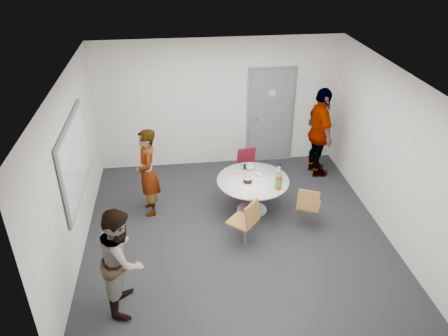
{
  "coord_description": "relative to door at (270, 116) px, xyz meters",
  "views": [
    {
      "loc": [
        -0.93,
        -5.88,
        4.62
      ],
      "look_at": [
        -0.17,
        0.25,
        1.11
      ],
      "focal_mm": 35.0,
      "sensor_mm": 36.0,
      "label": 1
    }
  ],
  "objects": [
    {
      "name": "person_main",
      "position": [
        -2.54,
        -1.7,
        -0.22
      ],
      "size": [
        0.46,
        0.63,
        1.61
      ],
      "primitive_type": "imported",
      "rotation": [
        0.0,
        0.0,
        -1.44
      ],
      "color": "#A5C6EA",
      "rests_on": "floor"
    },
    {
      "name": "whiteboard",
      "position": [
        -3.56,
        -2.28,
        0.42
      ],
      "size": [
        0.04,
        1.9,
        1.25
      ],
      "color": "slate",
      "rests_on": "wall_left"
    },
    {
      "name": "table",
      "position": [
        -0.68,
        -1.93,
        -0.44
      ],
      "size": [
        1.27,
        1.27,
        1.01
      ],
      "color": "white",
      "rests_on": "floor"
    },
    {
      "name": "ceiling",
      "position": [
        -1.1,
        -2.48,
        1.67
      ],
      "size": [
        5.0,
        5.0,
        0.0
      ],
      "primitive_type": "plane",
      "rotation": [
        3.14,
        0.0,
        0.0
      ],
      "color": "silver",
      "rests_on": "wall_back"
    },
    {
      "name": "wall_back",
      "position": [
        -1.1,
        0.02,
        0.32
      ],
      "size": [
        5.0,
        0.0,
        5.0
      ],
      "primitive_type": "plane",
      "rotation": [
        1.57,
        0.0,
        0.0
      ],
      "color": "silver",
      "rests_on": "floor"
    },
    {
      "name": "floor",
      "position": [
        -1.1,
        -2.48,
        -1.03
      ],
      "size": [
        5.0,
        5.0,
        0.0
      ],
      "primitive_type": "plane",
      "color": "#242428",
      "rests_on": "ground"
    },
    {
      "name": "chair_near_right",
      "position": [
        0.13,
        -2.5,
        -0.55
      ],
      "size": [
        0.5,
        0.52,
        0.78
      ],
      "rotation": [
        0.0,
        0.0,
        -0.43
      ],
      "color": "brown",
      "rests_on": "floor"
    },
    {
      "name": "chair_far",
      "position": [
        -0.65,
        -1.05,
        -0.54
      ],
      "size": [
        0.44,
        0.47,
        0.8
      ],
      "rotation": [
        0.0,
        0.0,
        3.32
      ],
      "color": "maroon",
      "rests_on": "floor"
    },
    {
      "name": "wall_left",
      "position": [
        -3.6,
        -2.48,
        0.32
      ],
      "size": [
        0.0,
        5.0,
        5.0
      ],
      "primitive_type": "plane",
      "rotation": [
        1.57,
        0.0,
        1.57
      ],
      "color": "silver",
      "rests_on": "floor"
    },
    {
      "name": "wall_right",
      "position": [
        1.4,
        -2.48,
        0.32
      ],
      "size": [
        0.0,
        5.0,
        5.0
      ],
      "primitive_type": "plane",
      "rotation": [
        1.57,
        0.0,
        -1.57
      ],
      "color": "silver",
      "rests_on": "floor"
    },
    {
      "name": "chair_near_left",
      "position": [
        -0.98,
        -2.84,
        -0.52
      ],
      "size": [
        0.58,
        0.57,
        0.83
      ],
      "rotation": [
        0.0,
        0.0,
        0.85
      ],
      "color": "brown",
      "rests_on": "floor"
    },
    {
      "name": "person_right",
      "position": [
        0.85,
        -0.73,
        -0.1
      ],
      "size": [
        0.5,
        1.11,
        1.86
      ],
      "primitive_type": "imported",
      "rotation": [
        0.0,
        0.0,
        1.61
      ],
      "color": "black",
      "rests_on": "floor"
    },
    {
      "name": "door",
      "position": [
        0.0,
        0.0,
        0.0
      ],
      "size": [
        1.02,
        0.17,
        2.12
      ],
      "color": "slate",
      "rests_on": "wall_back"
    },
    {
      "name": "person_left",
      "position": [
        -2.81,
        -3.87,
        -0.25
      ],
      "size": [
        0.62,
        0.77,
        1.55
      ],
      "primitive_type": "imported",
      "rotation": [
        0.0,
        0.0,
        1.53
      ],
      "color": "white",
      "rests_on": "floor"
    },
    {
      "name": "wall_front",
      "position": [
        -1.1,
        -4.98,
        0.32
      ],
      "size": [
        5.0,
        0.0,
        5.0
      ],
      "primitive_type": "plane",
      "rotation": [
        -1.57,
        0.0,
        0.0
      ],
      "color": "silver",
      "rests_on": "floor"
    }
  ]
}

